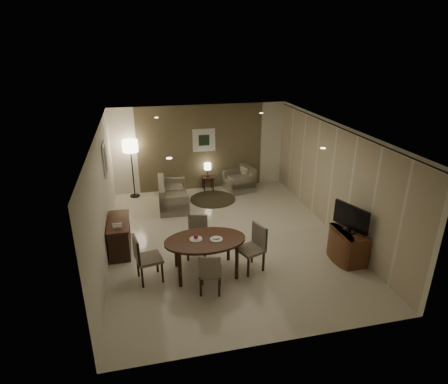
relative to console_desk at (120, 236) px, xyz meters
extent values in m
cube|color=beige|center=(2.49, 0.00, -0.38)|extent=(5.50, 7.00, 0.00)
cube|color=white|center=(2.49, 0.00, 2.33)|extent=(5.50, 7.00, 0.00)
cube|color=brown|center=(2.49, 3.50, 0.98)|extent=(5.50, 0.00, 2.70)
cube|color=white|center=(-0.26, 0.00, 0.98)|extent=(0.00, 7.00, 2.70)
cube|color=white|center=(5.24, 0.00, 0.98)|extent=(0.00, 7.00, 2.70)
cube|color=brown|center=(2.49, 3.48, 0.98)|extent=(3.96, 0.03, 2.70)
cylinder|color=black|center=(5.17, 0.00, 2.27)|extent=(0.03, 6.80, 0.03)
cube|color=silver|center=(2.59, 3.46, 1.23)|extent=(0.72, 0.03, 0.72)
cube|color=black|center=(2.59, 3.44, 1.23)|extent=(0.34, 0.01, 0.34)
cube|color=silver|center=(-0.23, 1.20, 1.48)|extent=(0.03, 0.60, 0.80)
cube|color=gray|center=(-0.21, 1.20, 1.48)|extent=(0.01, 0.46, 0.64)
cylinder|color=white|center=(1.09, -1.80, 2.31)|extent=(0.10, 0.10, 0.01)
cylinder|color=white|center=(3.89, -1.80, 2.31)|extent=(0.10, 0.10, 0.01)
cylinder|color=white|center=(1.09, 1.80, 2.31)|extent=(0.10, 0.10, 0.01)
cylinder|color=white|center=(3.89, 1.80, 2.31)|extent=(0.10, 0.10, 0.01)
cylinder|color=white|center=(1.57, -1.26, 0.41)|extent=(0.26, 0.26, 0.02)
cylinder|color=white|center=(1.97, -1.36, 0.41)|extent=(0.26, 0.26, 0.02)
sphere|color=#A2123C|center=(1.57, -1.26, 0.46)|extent=(0.09, 0.09, 0.09)
cube|color=white|center=(1.97, -1.36, 0.43)|extent=(0.12, 0.08, 0.03)
cylinder|color=#3D3522|center=(2.65, 2.45, -0.37)|extent=(1.39, 1.39, 0.01)
camera|label=1|loc=(0.65, -7.86, 4.15)|focal=30.00mm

